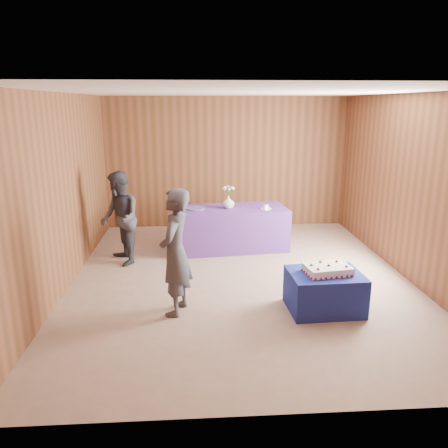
{
  "coord_description": "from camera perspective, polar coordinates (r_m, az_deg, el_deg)",
  "views": [
    {
      "loc": [
        -0.65,
        -6.1,
        2.55
      ],
      "look_at": [
        -0.24,
        0.1,
        0.83
      ],
      "focal_mm": 35.0,
      "sensor_mm": 36.0,
      "label": 1
    }
  ],
  "objects": [
    {
      "name": "ground",
      "position": [
        6.64,
        2.15,
        -7.12
      ],
      "size": [
        6.0,
        6.0,
        0.0
      ],
      "primitive_type": "plane",
      "color": "gray",
      "rests_on": "ground"
    },
    {
      "name": "platter",
      "position": [
        7.73,
        -3.76,
        2.05
      ],
      "size": [
        0.46,
        0.46,
        0.02
      ],
      "primitive_type": "cylinder",
      "rotation": [
        0.0,
        0.0,
        0.5
      ],
      "color": "#5B4D9A",
      "rests_on": "serving_table"
    },
    {
      "name": "cake_table",
      "position": [
        5.74,
        12.97,
        -8.56
      ],
      "size": [
        0.93,
        0.74,
        0.5
      ],
      "primitive_type": "cube",
      "rotation": [
        0.0,
        0.0,
        0.05
      ],
      "color": "navy",
      "rests_on": "ground"
    },
    {
      "name": "flower_spray",
      "position": [
        7.7,
        0.58,
        4.69
      ],
      "size": [
        0.22,
        0.22,
        0.17
      ],
      "color": "#306126",
      "rests_on": "vase"
    },
    {
      "name": "guest_right",
      "position": [
        7.23,
        -13.44,
        0.71
      ],
      "size": [
        0.82,
        0.91,
        1.52
      ],
      "primitive_type": "imported",
      "rotation": [
        0.0,
        0.0,
        -1.17
      ],
      "color": "#2E2E37",
      "rests_on": "ground"
    },
    {
      "name": "guest_left",
      "position": [
        5.36,
        -6.38,
        -3.72
      ],
      "size": [
        0.52,
        0.66,
        1.59
      ],
      "primitive_type": "imported",
      "rotation": [
        0.0,
        0.0,
        -1.83
      ],
      "color": "#3A3A44",
      "rests_on": "ground"
    },
    {
      "name": "plate",
      "position": [
        7.75,
        5.48,
        2.02
      ],
      "size": [
        0.26,
        0.26,
        0.01
      ],
      "primitive_type": "cylinder",
      "rotation": [
        0.0,
        0.0,
        0.48
      ],
      "color": "white",
      "rests_on": "serving_table"
    },
    {
      "name": "vase",
      "position": [
        7.75,
        0.58,
        2.87
      ],
      "size": [
        0.27,
        0.27,
        0.22
      ],
      "primitive_type": "imported",
      "rotation": [
        0.0,
        0.0,
        0.4
      ],
      "color": "white",
      "rests_on": "serving_table"
    },
    {
      "name": "serving_table",
      "position": [
        7.87,
        0.81,
        -0.57
      ],
      "size": [
        2.08,
        1.1,
        0.75
      ],
      "primitive_type": "cube",
      "rotation": [
        0.0,
        0.0,
        0.1
      ],
      "color": "#57328B",
      "rests_on": "ground"
    },
    {
      "name": "sheet_cake",
      "position": [
        5.62,
        13.37,
        -5.79
      ],
      "size": [
        0.63,
        0.47,
        0.13
      ],
      "rotation": [
        0.0,
        0.0,
        0.16
      ],
      "color": "white",
      "rests_on": "cake_table"
    },
    {
      "name": "room_shell",
      "position": [
        6.18,
        2.31,
        8.52
      ],
      "size": [
        5.04,
        6.04,
        2.72
      ],
      "color": "brown",
      "rests_on": "ground"
    },
    {
      "name": "cake_slice",
      "position": [
        7.74,
        5.49,
        2.31
      ],
      "size": [
        0.09,
        0.09,
        0.09
      ],
      "rotation": [
        0.0,
        0.0,
        0.41
      ],
      "color": "white",
      "rests_on": "plate"
    },
    {
      "name": "knife",
      "position": [
        7.64,
        6.28,
        1.77
      ],
      "size": [
        0.26,
        0.04,
        0.0
      ],
      "primitive_type": "cube",
      "rotation": [
        0.0,
        0.0,
        0.08
      ],
      "color": "silver",
      "rests_on": "serving_table"
    }
  ]
}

